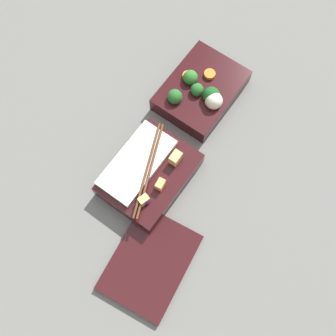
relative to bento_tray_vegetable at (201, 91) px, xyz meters
name	(u,v)px	position (x,y,z in m)	size (l,w,h in m)	color
ground_plane	(175,134)	(0.11, 0.01, -0.03)	(3.00, 3.00, 0.00)	slate
bento_tray_vegetable	(201,91)	(0.00, 0.00, 0.00)	(0.19, 0.15, 0.07)	black
bento_tray_rice	(148,173)	(0.23, 0.02, 0.00)	(0.20, 0.15, 0.07)	black
bento_lid	(150,262)	(0.37, 0.13, -0.02)	(0.19, 0.14, 0.01)	black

